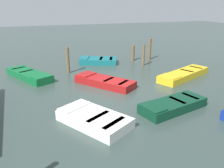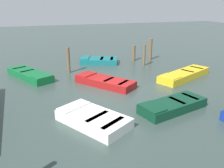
% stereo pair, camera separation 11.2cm
% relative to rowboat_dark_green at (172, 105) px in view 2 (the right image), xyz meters
% --- Properties ---
extents(ground_plane, '(80.00, 80.00, 0.00)m').
position_rel_rowboat_dark_green_xyz_m(ground_plane, '(3.14, 1.67, -0.22)').
color(ground_plane, '#33423D').
extents(rowboat_dark_green, '(1.85, 3.29, 0.46)m').
position_rel_rowboat_dark_green_xyz_m(rowboat_dark_green, '(0.00, 0.00, 0.00)').
color(rowboat_dark_green, '#0C3823').
rests_on(rowboat_dark_green, ground_plane).
extents(rowboat_teal, '(2.42, 3.12, 0.46)m').
position_rel_rowboat_dark_green_xyz_m(rowboat_teal, '(9.01, 0.68, 0.00)').
color(rowboat_teal, '#14666B').
rests_on(rowboat_teal, ground_plane).
extents(rowboat_red, '(3.51, 3.03, 0.46)m').
position_rel_rowboat_dark_green_xyz_m(rowboat_red, '(4.06, 1.80, -0.00)').
color(rowboat_red, maroon).
rests_on(rowboat_red, ground_plane).
extents(rowboat_green, '(3.91, 2.76, 0.46)m').
position_rel_rowboat_dark_green_xyz_m(rowboat_green, '(6.87, 5.76, -0.00)').
color(rowboat_green, '#0F602D').
rests_on(rowboat_green, ground_plane).
extents(rowboat_yellow, '(2.70, 4.30, 0.46)m').
position_rel_rowboat_dark_green_xyz_m(rowboat_yellow, '(3.67, -3.26, -0.00)').
color(rowboat_yellow, gold).
rests_on(rowboat_yellow, ground_plane).
extents(rowboat_white, '(3.16, 2.70, 0.46)m').
position_rel_rowboat_dark_green_xyz_m(rowboat_white, '(-0.03, 3.57, 0.00)').
color(rowboat_white, silver).
rests_on(rowboat_white, ground_plane).
extents(mooring_piling_mid_left, '(0.21, 0.21, 1.72)m').
position_rel_rowboat_dark_green_xyz_m(mooring_piling_mid_left, '(7.21, 3.28, 0.64)').
color(mooring_piling_mid_left, brown).
rests_on(mooring_piling_mid_left, ground_plane).
extents(mooring_piling_far_right, '(0.27, 0.27, 1.24)m').
position_rel_rowboat_dark_green_xyz_m(mooring_piling_far_right, '(8.93, -2.22, 0.40)').
color(mooring_piling_far_right, brown).
rests_on(mooring_piling_far_right, ground_plane).
extents(mooring_piling_center, '(0.20, 0.20, 1.58)m').
position_rel_rowboat_dark_green_xyz_m(mooring_piling_center, '(7.21, -2.27, 0.57)').
color(mooring_piling_center, brown).
rests_on(mooring_piling_center, ground_plane).
extents(mooring_piling_mid_right, '(0.28, 0.28, 1.72)m').
position_rel_rowboat_dark_green_xyz_m(mooring_piling_mid_right, '(8.80, -3.63, 0.64)').
color(mooring_piling_mid_right, brown).
rests_on(mooring_piling_mid_right, ground_plane).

